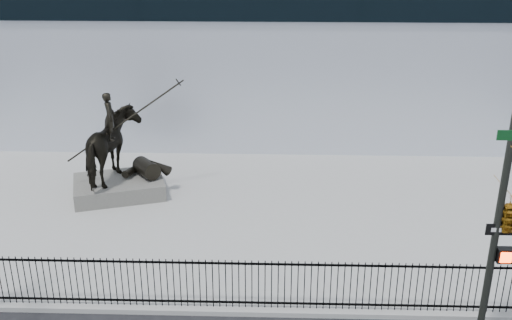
{
  "coord_description": "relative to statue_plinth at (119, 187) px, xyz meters",
  "views": [
    {
      "loc": [
        1.62,
        -12.71,
        10.19
      ],
      "look_at": [
        1.02,
        6.0,
        2.67
      ],
      "focal_mm": 42.0,
      "sensor_mm": 36.0,
      "label": 1
    }
  ],
  "objects": [
    {
      "name": "equestrian_statue",
      "position": [
        0.06,
        0.02,
        1.65
      ],
      "size": [
        4.18,
        3.25,
        3.69
      ],
      "rotation": [
        0.0,
        0.0,
        0.3
      ],
      "color": "black",
      "rests_on": "statue_plinth"
    },
    {
      "name": "building",
      "position": [
        4.43,
        11.53,
        4.03
      ],
      "size": [
        44.0,
        14.0,
        9.0
      ],
      "primitive_type": "cube",
      "color": "silver",
      "rests_on": "ground"
    },
    {
      "name": "picket_fence",
      "position": [
        4.43,
        -7.22,
        0.43
      ],
      "size": [
        22.1,
        0.1,
        1.5
      ],
      "color": "black",
      "rests_on": "plaza"
    },
    {
      "name": "plaza",
      "position": [
        4.43,
        -1.47,
        -0.39
      ],
      "size": [
        30.0,
        12.0,
        0.15
      ],
      "primitive_type": "cube",
      "color": "#9B9B98",
      "rests_on": "ground"
    },
    {
      "name": "statue_plinth",
      "position": [
        0.0,
        0.0,
        0.0
      ],
      "size": [
        3.94,
        3.24,
        0.64
      ],
      "primitive_type": "cube",
      "rotation": [
        0.0,
        0.0,
        0.3
      ],
      "color": "#54534D",
      "rests_on": "plaza"
    }
  ]
}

